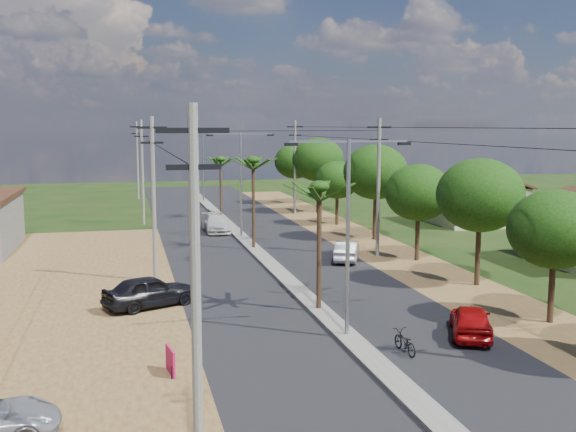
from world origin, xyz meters
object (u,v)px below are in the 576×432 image
car_white_far (216,224)px  roadside_sign (170,362)px  car_parked_dark (150,292)px  car_silver_mid (347,251)px  moto_rider_east (405,343)px  car_red_near (471,321)px

car_white_far → roadside_sign: 31.20m
roadside_sign → car_parked_dark: bearing=82.8°
car_silver_mid → car_white_far: car_white_far is taller
car_silver_mid → moto_rider_east: size_ratio=2.38×
car_red_near → roadside_sign: bearing=30.8°
roadside_sign → car_white_far: bearing=70.2°
car_silver_mid → roadside_sign: bearing=77.9°
moto_rider_east → roadside_sign: bearing=-3.5°
car_silver_mid → car_parked_dark: bearing=56.4°
car_parked_dark → moto_rider_east: size_ratio=2.72×
car_red_near → car_parked_dark: bearing=-7.0°
moto_rider_east → car_red_near: bearing=-164.3°
car_white_far → car_silver_mid: bearing=-65.6°
car_white_far → moto_rider_east: car_white_far is taller
car_red_near → moto_rider_east: size_ratio=2.38×
car_silver_mid → car_white_far: size_ratio=0.82×
car_silver_mid → car_parked_dark: 14.93m
moto_rider_east → car_silver_mid: bearing=-105.6°
car_red_near → moto_rider_east: 3.63m
car_parked_dark → roadside_sign: car_parked_dark is taller
car_parked_dark → car_white_far: bearing=-39.1°
car_red_near → car_silver_mid: size_ratio=1.00×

